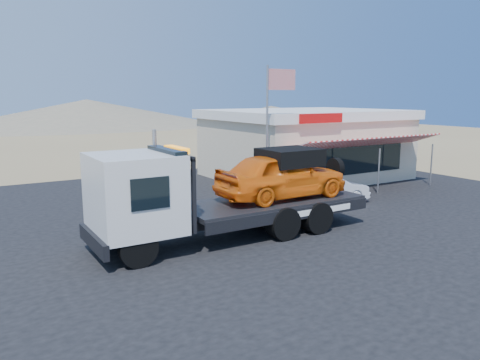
# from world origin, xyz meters

# --- Properties ---
(ground) EXTENTS (120.00, 120.00, 0.00)m
(ground) POSITION_xyz_m (0.00, 0.00, 0.00)
(ground) COLOR olive
(ground) RESTS_ON ground
(asphalt_lot) EXTENTS (32.00, 24.00, 0.02)m
(asphalt_lot) POSITION_xyz_m (2.00, 3.00, 0.01)
(asphalt_lot) COLOR black
(asphalt_lot) RESTS_ON ground
(tow_truck) EXTENTS (9.49, 2.81, 3.17)m
(tow_truck) POSITION_xyz_m (0.63, 0.86, 1.71)
(tow_truck) COLOR black
(tow_truck) RESTS_ON asphalt_lot
(white_sedan) EXTENTS (4.02, 1.43, 1.32)m
(white_sedan) POSITION_xyz_m (6.65, 2.75, 0.68)
(white_sedan) COLOR silver
(white_sedan) RESTS_ON asphalt_lot
(jerky_store) EXTENTS (10.40, 9.97, 3.90)m
(jerky_store) POSITION_xyz_m (10.50, 8.97, 1.99)
(jerky_store) COLOR #C6B795
(jerky_store) RESTS_ON asphalt_lot
(flagpole) EXTENTS (1.55, 0.10, 6.00)m
(flagpole) POSITION_xyz_m (4.93, 4.50, 3.76)
(flagpole) COLOR #99999E
(flagpole) RESTS_ON asphalt_lot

